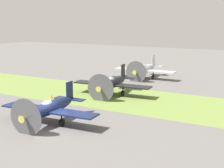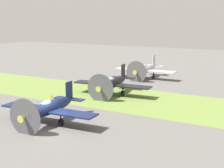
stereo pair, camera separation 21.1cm
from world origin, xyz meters
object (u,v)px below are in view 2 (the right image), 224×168
at_px(airplane_wingman, 113,83).
at_px(runway_marker_cone, 51,96).
at_px(airplane_lead, 49,108).
at_px(airplane_trail, 146,69).

bearing_deg(airplane_wingman, runway_marker_cone, 38.33).
bearing_deg(airplane_lead, airplane_wingman, -91.36).
height_order(airplane_wingman, airplane_trail, same).
xyz_separation_m(airplane_lead, runway_marker_cone, (5.88, -7.18, -1.19)).
bearing_deg(airplane_lead, airplane_trail, -90.16).
height_order(airplane_wingman, runway_marker_cone, airplane_wingman).
distance_m(airplane_trail, runway_marker_cone, 17.98).
xyz_separation_m(airplane_trail, runway_marker_cone, (4.47, 17.37, -1.26)).
relative_size(airplane_trail, runway_marker_cone, 22.31).
height_order(airplane_trail, runway_marker_cone, airplane_trail).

